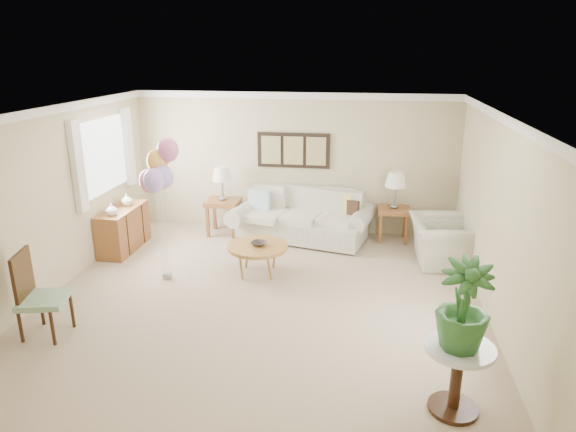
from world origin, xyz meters
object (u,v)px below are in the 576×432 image
object	(u,v)px
sofa	(302,220)
armchair	(442,241)
accent_chair	(37,293)
balloon_cluster	(159,171)
coffee_table	(258,248)

from	to	relation	value
sofa	armchair	distance (m)	2.50
sofa	accent_chair	world-z (taller)	accent_chair
accent_chair	balloon_cluster	bearing A→B (deg)	62.21
armchair	accent_chair	bearing A→B (deg)	117.16
balloon_cluster	accent_chair	bearing A→B (deg)	-117.79
sofa	accent_chair	bearing A→B (deg)	-125.49
armchair	sofa	bearing A→B (deg)	68.95
sofa	coffee_table	xyz separation A→B (m)	(-0.47, -1.65, 0.07)
sofa	armchair	world-z (taller)	sofa
sofa	balloon_cluster	xyz separation A→B (m)	(-1.80, -2.07, 1.33)
coffee_table	sofa	bearing A→B (deg)	73.97
armchair	balloon_cluster	distance (m)	4.59
coffee_table	armchair	size ratio (longest dim) A/B	0.84
accent_chair	coffee_table	bearing A→B (deg)	43.91
coffee_table	accent_chair	size ratio (longest dim) A/B	0.87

